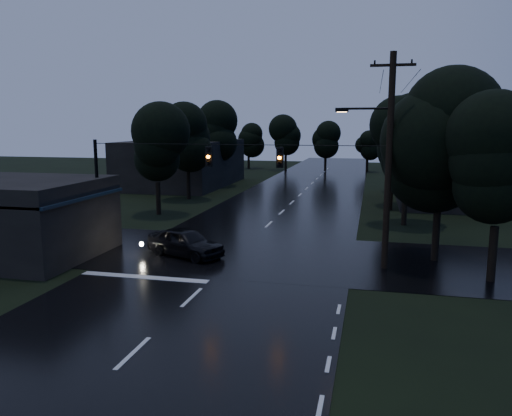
% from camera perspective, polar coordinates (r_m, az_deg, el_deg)
% --- Properties ---
extents(ground, '(160.00, 160.00, 0.00)m').
position_cam_1_polar(ground, '(15.99, -13.86, -15.85)').
color(ground, black).
rests_on(ground, ground).
extents(main_road, '(12.00, 120.00, 0.02)m').
position_cam_1_polar(main_road, '(43.86, 4.12, 0.61)').
color(main_road, black).
rests_on(main_road, ground).
extents(cross_street, '(60.00, 9.00, 0.02)m').
position_cam_1_polar(cross_street, '(26.59, -2.06, -5.25)').
color(cross_street, black).
rests_on(cross_street, ground).
extents(building_far_right, '(10.00, 14.00, 4.40)m').
position_cam_1_polar(building_far_right, '(47.57, 21.87, 3.31)').
color(building_far_right, black).
rests_on(building_far_right, ground).
extents(building_far_left, '(10.00, 16.00, 5.00)m').
position_cam_1_polar(building_far_left, '(56.90, -8.32, 5.11)').
color(building_far_left, black).
rests_on(building_far_left, ground).
extents(utility_pole_main, '(3.50, 0.30, 10.00)m').
position_cam_1_polar(utility_pole_main, '(23.86, 14.73, 5.56)').
color(utility_pole_main, black).
rests_on(utility_pole_main, ground).
extents(utility_pole_far, '(2.00, 0.30, 7.50)m').
position_cam_1_polar(utility_pole_far, '(40.93, 15.33, 5.12)').
color(utility_pole_far, black).
rests_on(utility_pole_far, ground).
extents(anchor_pole_left, '(0.18, 0.18, 6.00)m').
position_cam_1_polar(anchor_pole_left, '(28.01, -17.63, 1.32)').
color(anchor_pole_left, black).
rests_on(anchor_pole_left, ground).
extents(span_signals, '(15.00, 0.37, 1.12)m').
position_cam_1_polar(span_signals, '(24.64, -1.49, 5.95)').
color(span_signals, black).
rests_on(span_signals, ground).
extents(tree_corner_near, '(4.48, 4.48, 9.44)m').
position_cam_1_polar(tree_corner_near, '(26.01, 20.45, 7.20)').
color(tree_corner_near, black).
rests_on(tree_corner_near, ground).
extents(tree_corner_far, '(3.92, 3.92, 8.26)m').
position_cam_1_polar(tree_corner_far, '(23.44, 26.11, 4.80)').
color(tree_corner_far, black).
rests_on(tree_corner_far, ground).
extents(tree_left_a, '(3.92, 3.92, 8.26)m').
position_cam_1_polar(tree_left_a, '(38.24, -11.30, 7.04)').
color(tree_left_a, black).
rests_on(tree_left_a, ground).
extents(tree_left_b, '(4.20, 4.20, 8.85)m').
position_cam_1_polar(tree_left_b, '(45.84, -7.85, 7.98)').
color(tree_left_b, black).
rests_on(tree_left_b, ground).
extents(tree_left_c, '(4.48, 4.48, 9.44)m').
position_cam_1_polar(tree_left_c, '(55.47, -4.71, 8.68)').
color(tree_left_c, black).
rests_on(tree_left_c, ground).
extents(tree_right_a, '(4.20, 4.20, 8.85)m').
position_cam_1_polar(tree_right_a, '(34.89, 16.95, 7.21)').
color(tree_right_a, black).
rests_on(tree_right_a, ground).
extents(tree_right_b, '(4.48, 4.48, 9.44)m').
position_cam_1_polar(tree_right_b, '(42.90, 17.11, 8.06)').
color(tree_right_b, black).
rests_on(tree_right_b, ground).
extents(tree_right_c, '(4.76, 4.76, 10.03)m').
position_cam_1_polar(tree_right_c, '(52.91, 17.08, 8.66)').
color(tree_right_c, black).
rests_on(tree_right_c, ground).
extents(car, '(4.71, 3.28, 1.49)m').
position_cam_1_polar(car, '(26.19, -8.08, -3.89)').
color(car, black).
rests_on(car, ground).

